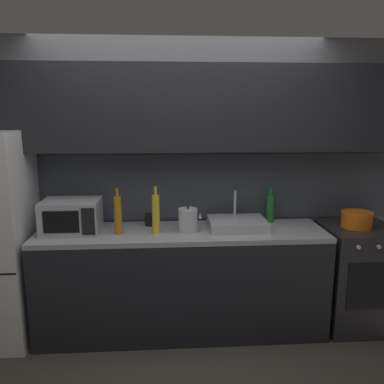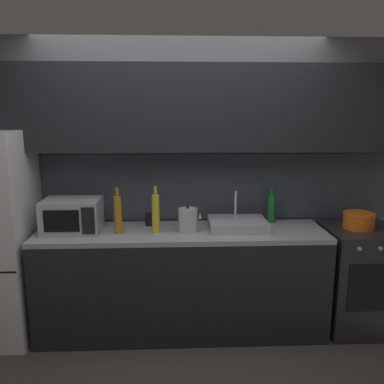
{
  "view_description": "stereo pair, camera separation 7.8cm",
  "coord_description": "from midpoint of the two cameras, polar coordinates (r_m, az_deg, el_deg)",
  "views": [
    {
      "loc": [
        -0.13,
        -2.26,
        1.87
      ],
      "look_at": [
        0.09,
        0.9,
        1.23
      ],
      "focal_mm": 36.95,
      "sensor_mm": 36.0,
      "label": 1
    },
    {
      "loc": [
        -0.05,
        -2.26,
        1.87
      ],
      "look_at": [
        0.09,
        0.9,
        1.23
      ],
      "focal_mm": 36.95,
      "sensor_mm": 36.0,
      "label": 2
    }
  ],
  "objects": [
    {
      "name": "wine_bottle_yellow",
      "position": [
        3.21,
        -4.56,
        -3.11
      ],
      "size": [
        0.06,
        0.06,
        0.39
      ],
      "color": "gold",
      "rests_on": "counter_run"
    },
    {
      "name": "back_wall",
      "position": [
        3.47,
        -1.0,
        6.18
      ],
      "size": [
        4.14,
        0.44,
        2.5
      ],
      "color": "slate",
      "rests_on": "ground"
    },
    {
      "name": "counter_run",
      "position": [
        3.47,
        -0.8,
        -12.7
      ],
      "size": [
        2.4,
        0.6,
        0.9
      ],
      "color": "black",
      "rests_on": "ground"
    },
    {
      "name": "mug_dark",
      "position": [
        3.46,
        -5.47,
        -3.94
      ],
      "size": [
        0.08,
        0.08,
        0.11
      ],
      "primitive_type": "cylinder",
      "color": "black",
      "rests_on": "counter_run"
    },
    {
      "name": "cooking_pot",
      "position": [
        3.65,
        23.5,
        -3.79
      ],
      "size": [
        0.26,
        0.26,
        0.14
      ],
      "color": "orange",
      "rests_on": "oven_range"
    },
    {
      "name": "wine_bottle_amber",
      "position": [
        3.24,
        -9.96,
        -3.2
      ],
      "size": [
        0.06,
        0.06,
        0.38
      ],
      "color": "#B27019",
      "rests_on": "counter_run"
    },
    {
      "name": "sink_basin",
      "position": [
        3.37,
        7.25,
        -4.61
      ],
      "size": [
        0.48,
        0.38,
        0.3
      ],
      "color": "#ADAFB5",
      "rests_on": "counter_run"
    },
    {
      "name": "microwave",
      "position": [
        3.39,
        -16.26,
        -3.27
      ],
      "size": [
        0.46,
        0.35,
        0.27
      ],
      "color": "#A8AAAF",
      "rests_on": "counter_run"
    },
    {
      "name": "kettle",
      "position": [
        3.25,
        0.11,
        -4.08
      ],
      "size": [
        0.19,
        0.16,
        0.22
      ],
      "color": "#B7BABF",
      "rests_on": "counter_run"
    },
    {
      "name": "wine_bottle_green",
      "position": [
        3.59,
        11.97,
        -2.28
      ],
      "size": [
        0.07,
        0.07,
        0.32
      ],
      "color": "#1E6B2D",
      "rests_on": "counter_run"
    },
    {
      "name": "oven_range",
      "position": [
        3.83,
        23.39,
        -11.28
      ],
      "size": [
        0.6,
        0.62,
        0.9
      ],
      "color": "#232326",
      "rests_on": "ground"
    }
  ]
}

